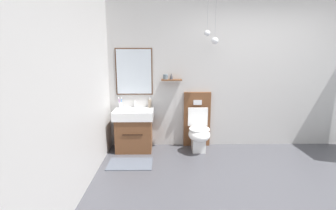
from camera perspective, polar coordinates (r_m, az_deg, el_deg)
The scene contains 10 objects.
ground_plane at distance 3.47m, azimuth 29.19°, elevation -19.36°, with size 6.67×4.96×0.10m, color #3D3D42.
wall_back at distance 4.66m, azimuth 19.57°, elevation 6.54°, with size 5.47×0.52×2.57m.
wall_left at distance 2.77m, azimuth -23.00°, elevation 3.06°, with size 0.12×3.76×2.57m, color #B7B5B2.
bath_mat at distance 3.89m, azimuth -8.89°, elevation -13.50°, with size 0.68×0.44×0.01m, color #474C56.
vanity_sink_left at distance 4.31m, azimuth -7.95°, elevation -5.60°, with size 0.68×0.51×0.72m.
tap_on_left_sink at distance 4.39m, azimuth -7.81°, elevation 0.34°, with size 0.03×0.13×0.11m.
toilet at distance 4.33m, azimuth 7.07°, elevation -5.51°, with size 0.48×0.62×1.00m.
toothbrush_cup at distance 4.42m, azimuth -11.15°, elevation 0.08°, with size 0.07×0.07×0.19m.
soap_dispenser at distance 4.36m, azimuth -4.32°, elevation 0.42°, with size 0.06×0.06×0.18m.
folded_hand_towel at distance 4.08m, azimuth -8.91°, elevation -1.28°, with size 0.22×0.16×0.04m, color white.
Camera 1 is at (-1.63, -2.54, 1.66)m, focal length 25.90 mm.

